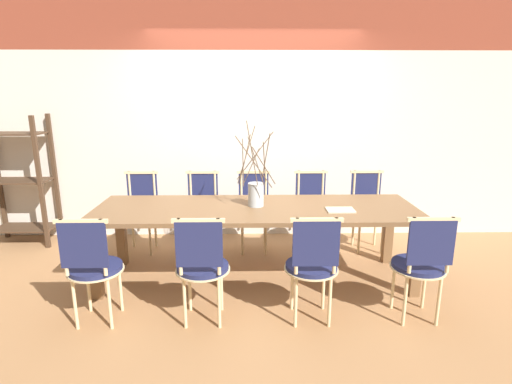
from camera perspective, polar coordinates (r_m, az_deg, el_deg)
The scene contains 15 objects.
ground_plane at distance 4.04m, azimuth -0.00°, elevation -12.17°, with size 16.00×16.00×0.00m, color #9E7047.
wall_rear at distance 4.93m, azimuth -0.28°, elevation 11.92°, with size 12.00×0.06×3.20m.
dining_table at distance 3.80m, azimuth -0.00°, elevation -3.36°, with size 3.04×0.94×0.73m.
chair_near_leftend at distance 3.36m, azimuth -22.29°, elevation -9.58°, with size 0.43×0.43×0.91m.
chair_near_left at distance 3.15m, azimuth -7.73°, elevation -10.13°, with size 0.43×0.43×0.91m.
chair_near_center at distance 3.17m, azimuth 8.06°, elevation -10.01°, with size 0.43×0.43×0.91m.
chair_near_right at distance 3.41m, azimuth 22.51°, elevation -9.25°, with size 0.43×0.43×0.91m.
chair_far_leftend at distance 4.74m, azimuth -16.16°, elevation -2.24°, with size 0.43×0.43×0.91m.
chair_far_left at distance 4.60m, azimuth -7.68°, elevation -2.27°, with size 0.43×0.43×0.91m.
chair_far_center at distance 4.57m, azimuth -0.33°, elevation -2.25°, with size 0.43×0.43×0.91m.
chair_far_right at distance 4.63m, azimuth 7.94°, elevation -2.19°, with size 0.43×0.43×0.91m.
chair_far_rightend at distance 4.77m, azimuth 15.69°, elevation -2.09°, with size 0.43×0.43×0.91m.
vase_centerpiece at distance 3.79m, azimuth -0.05°, elevation -0.04°, with size 0.37×0.37×0.81m.
book_stack at distance 3.75m, azimuth 11.96°, elevation -2.52°, with size 0.25×0.18×0.01m.
shelving_rack at distance 5.48m, azimuth -30.79°, elevation 1.34°, with size 0.73×0.41×1.54m.
Camera 1 is at (-0.06, -3.62, 1.79)m, focal length 28.00 mm.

